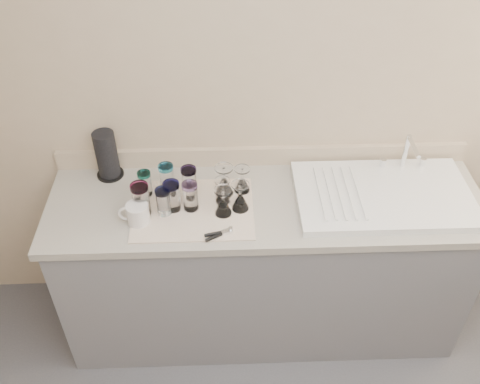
{
  "coord_description": "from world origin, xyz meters",
  "views": [
    {
      "loc": [
        -0.19,
        -0.67,
        2.56
      ],
      "look_at": [
        -0.13,
        1.15,
        1.0
      ],
      "focal_mm": 40.0,
      "sensor_mm": 36.0,
      "label": 1
    }
  ],
  "objects_px": {
    "tumbler_extra": "(172,196)",
    "paper_towel_roll": "(107,155)",
    "tumbler_purple": "(189,181)",
    "tumbler_blue": "(164,201)",
    "tumbler_magenta": "(141,199)",
    "goblet_front_left": "(223,205)",
    "tumbler_lavender": "(190,196)",
    "goblet_back_left": "(224,184)",
    "goblet_front_right": "(240,200)",
    "tumbler_cyan": "(167,178)",
    "white_mug": "(137,214)",
    "can_opener": "(219,234)",
    "sink_unit": "(384,194)",
    "goblet_back_right": "(242,183)",
    "goblet_extra": "(223,194)",
    "tumbler_teal": "(145,183)"
  },
  "relations": [
    {
      "from": "tumbler_teal",
      "to": "can_opener",
      "type": "xyz_separation_m",
      "value": [
        0.34,
        -0.29,
        -0.06
      ]
    },
    {
      "from": "sink_unit",
      "to": "goblet_back_left",
      "type": "xyz_separation_m",
      "value": [
        -0.75,
        0.05,
        0.04
      ]
    },
    {
      "from": "paper_towel_roll",
      "to": "goblet_back_right",
      "type": "bearing_deg",
      "value": -13.09
    },
    {
      "from": "goblet_front_left",
      "to": "tumbler_cyan",
      "type": "bearing_deg",
      "value": 146.25
    },
    {
      "from": "tumbler_blue",
      "to": "can_opener",
      "type": "relative_size",
      "value": 1.08
    },
    {
      "from": "tumbler_teal",
      "to": "white_mug",
      "type": "relative_size",
      "value": 0.88
    },
    {
      "from": "sink_unit",
      "to": "tumbler_lavender",
      "type": "relative_size",
      "value": 5.74
    },
    {
      "from": "tumbler_lavender",
      "to": "goblet_front_left",
      "type": "height_order",
      "value": "tumbler_lavender"
    },
    {
      "from": "tumbler_extra",
      "to": "goblet_back_left",
      "type": "relative_size",
      "value": 0.98
    },
    {
      "from": "tumbler_magenta",
      "to": "goblet_front_left",
      "type": "height_order",
      "value": "tumbler_magenta"
    },
    {
      "from": "goblet_front_left",
      "to": "tumbler_blue",
      "type": "bearing_deg",
      "value": 177.13
    },
    {
      "from": "tumbler_cyan",
      "to": "white_mug",
      "type": "distance_m",
      "value": 0.25
    },
    {
      "from": "tumbler_extra",
      "to": "white_mug",
      "type": "distance_m",
      "value": 0.17
    },
    {
      "from": "tumbler_cyan",
      "to": "white_mug",
      "type": "relative_size",
      "value": 1.0
    },
    {
      "from": "tumbler_purple",
      "to": "tumbler_cyan",
      "type": "bearing_deg",
      "value": 164.51
    },
    {
      "from": "tumbler_magenta",
      "to": "tumbler_lavender",
      "type": "xyz_separation_m",
      "value": [
        0.22,
        0.02,
        -0.01
      ]
    },
    {
      "from": "tumbler_blue",
      "to": "goblet_extra",
      "type": "distance_m",
      "value": 0.28
    },
    {
      "from": "goblet_extra",
      "to": "can_opener",
      "type": "height_order",
      "value": "goblet_extra"
    },
    {
      "from": "white_mug",
      "to": "goblet_front_left",
      "type": "bearing_deg",
      "value": 5.97
    },
    {
      "from": "tumbler_blue",
      "to": "white_mug",
      "type": "relative_size",
      "value": 0.94
    },
    {
      "from": "tumbler_lavender",
      "to": "goblet_back_left",
      "type": "height_order",
      "value": "goblet_back_left"
    },
    {
      "from": "tumbler_magenta",
      "to": "paper_towel_roll",
      "type": "height_order",
      "value": "paper_towel_roll"
    },
    {
      "from": "sink_unit",
      "to": "goblet_front_right",
      "type": "relative_size",
      "value": 5.72
    },
    {
      "from": "tumbler_lavender",
      "to": "tumbler_magenta",
      "type": "bearing_deg",
      "value": -174.04
    },
    {
      "from": "tumbler_magenta",
      "to": "paper_towel_roll",
      "type": "distance_m",
      "value": 0.35
    },
    {
      "from": "tumbler_teal",
      "to": "can_opener",
      "type": "height_order",
      "value": "tumbler_teal"
    },
    {
      "from": "tumbler_magenta",
      "to": "tumbler_extra",
      "type": "height_order",
      "value": "tumbler_magenta"
    },
    {
      "from": "goblet_back_right",
      "to": "tumbler_extra",
      "type": "bearing_deg",
      "value": -159.95
    },
    {
      "from": "tumbler_lavender",
      "to": "white_mug",
      "type": "xyz_separation_m",
      "value": [
        -0.23,
        -0.08,
        -0.03
      ]
    },
    {
      "from": "goblet_front_left",
      "to": "tumbler_purple",
      "type": "bearing_deg",
      "value": 136.92
    },
    {
      "from": "sink_unit",
      "to": "tumbler_magenta",
      "type": "height_order",
      "value": "sink_unit"
    },
    {
      "from": "goblet_front_left",
      "to": "white_mug",
      "type": "relative_size",
      "value": 0.97
    },
    {
      "from": "tumbler_blue",
      "to": "tumbler_lavender",
      "type": "distance_m",
      "value": 0.12
    },
    {
      "from": "goblet_back_right",
      "to": "sink_unit",
      "type": "bearing_deg",
      "value": -5.81
    },
    {
      "from": "sink_unit",
      "to": "white_mug",
      "type": "height_order",
      "value": "sink_unit"
    },
    {
      "from": "tumbler_extra",
      "to": "can_opener",
      "type": "xyz_separation_m",
      "value": [
        0.21,
        -0.18,
        -0.07
      ]
    },
    {
      "from": "tumbler_purple",
      "to": "tumbler_blue",
      "type": "distance_m",
      "value": 0.17
    },
    {
      "from": "can_opener",
      "to": "tumbler_magenta",
      "type": "bearing_deg",
      "value": 155.1
    },
    {
      "from": "tumbler_lavender",
      "to": "tumbler_extra",
      "type": "height_order",
      "value": "tumbler_extra"
    },
    {
      "from": "goblet_front_left",
      "to": "white_mug",
      "type": "bearing_deg",
      "value": -174.03
    },
    {
      "from": "tumbler_extra",
      "to": "paper_towel_roll",
      "type": "bearing_deg",
      "value": 140.69
    },
    {
      "from": "tumbler_magenta",
      "to": "goblet_back_left",
      "type": "distance_m",
      "value": 0.39
    },
    {
      "from": "goblet_back_right",
      "to": "can_opener",
      "type": "bearing_deg",
      "value": -110.84
    },
    {
      "from": "tumbler_lavender",
      "to": "can_opener",
      "type": "xyz_separation_m",
      "value": [
        0.12,
        -0.18,
        -0.06
      ]
    },
    {
      "from": "tumbler_magenta",
      "to": "goblet_extra",
      "type": "bearing_deg",
      "value": 10.48
    },
    {
      "from": "tumbler_cyan",
      "to": "goblet_back_left",
      "type": "bearing_deg",
      "value": -7.17
    },
    {
      "from": "goblet_back_left",
      "to": "goblet_front_right",
      "type": "xyz_separation_m",
      "value": [
        0.07,
        -0.11,
        -0.0
      ]
    },
    {
      "from": "tumbler_cyan",
      "to": "tumbler_extra",
      "type": "height_order",
      "value": "tumbler_extra"
    },
    {
      "from": "goblet_front_right",
      "to": "goblet_back_left",
      "type": "bearing_deg",
      "value": 122.71
    },
    {
      "from": "tumbler_extra",
      "to": "paper_towel_roll",
      "type": "relative_size",
      "value": 0.6
    }
  ]
}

